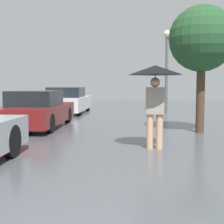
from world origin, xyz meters
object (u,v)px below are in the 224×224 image
(tree, at_px, (202,40))
(pedestrian, at_px, (155,80))
(parked_car_middle, at_px, (37,110))
(street_lamp, at_px, (167,58))
(parked_car_farthest, at_px, (67,101))

(tree, bearing_deg, pedestrian, -120.82)
(parked_car_middle, bearing_deg, pedestrian, -42.33)
(tree, relative_size, street_lamp, 0.90)
(pedestrian, relative_size, street_lamp, 0.45)
(pedestrian, distance_m, tree, 3.22)
(pedestrian, distance_m, parked_car_middle, 5.12)
(parked_car_middle, bearing_deg, street_lamp, 49.15)
(pedestrian, height_order, street_lamp, street_lamp)
(parked_car_farthest, distance_m, tree, 8.52)
(pedestrian, relative_size, parked_car_farthest, 0.43)
(parked_car_middle, relative_size, tree, 1.10)
(tree, bearing_deg, parked_car_farthest, 130.60)
(parked_car_middle, distance_m, tree, 5.74)
(pedestrian, xyz_separation_m, parked_car_middle, (-3.72, 3.39, -0.96))
(parked_car_farthest, bearing_deg, street_lamp, 2.80)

